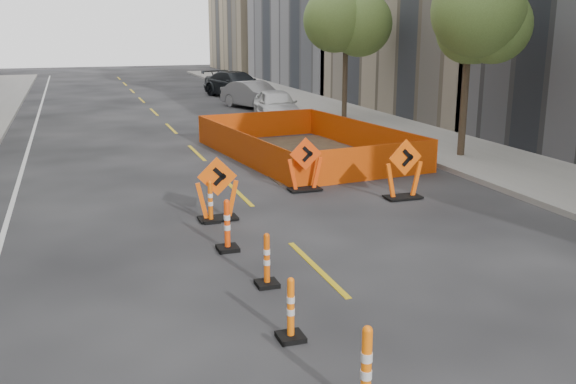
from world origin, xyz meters
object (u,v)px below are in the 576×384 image
object	(u,v)px
parked_car_far	(236,84)
channelizer_3	(291,309)
chevron_sign_left	(217,189)
chevron_sign_right	(404,169)
channelizer_6	(210,202)
channelizer_5	(227,225)
parked_car_mid	(254,95)
channelizer_4	(267,260)
parked_car_near	(276,105)
channelizer_2	(366,370)
chevron_sign_center	(305,164)

from	to	relation	value
parked_car_far	channelizer_3	bearing A→B (deg)	-121.97
chevron_sign_left	chevron_sign_right	size ratio (longest dim) A/B	0.95
chevron_sign_right	channelizer_6	bearing A→B (deg)	-178.30
channelizer_5	channelizer_3	bearing A→B (deg)	-90.39
chevron_sign_left	parked_car_mid	xyz separation A→B (m)	(6.58, 20.16, -0.02)
channelizer_4	parked_car_near	world-z (taller)	parked_car_near
channelizer_3	channelizer_6	size ratio (longest dim) A/B	0.98
channelizer_3	channelizer_5	bearing A→B (deg)	89.61
parked_car_mid	channelizer_2	bearing A→B (deg)	-124.04
channelizer_4	parked_car_mid	world-z (taller)	parked_car_mid
parked_car_mid	channelizer_4	bearing A→B (deg)	-126.10
chevron_sign_left	chevron_sign_center	distance (m)	3.49
chevron_sign_center	channelizer_3	bearing A→B (deg)	-109.08
channelizer_4	parked_car_near	xyz separation A→B (m)	(6.30, 19.24, 0.27)
channelizer_4	channelizer_6	size ratio (longest dim) A/B	0.98
parked_car_near	parked_car_mid	distance (m)	5.09
channelizer_5	parked_car_mid	distance (m)	23.33
channelizer_4	channelizer_6	distance (m)	4.05
parked_car_near	chevron_sign_left	bearing A→B (deg)	-105.65
channelizer_2	channelizer_5	bearing A→B (deg)	91.95
channelizer_5	parked_car_mid	xyz separation A→B (m)	(6.86, 22.30, 0.20)
channelizer_5	channelizer_2	bearing A→B (deg)	-88.05
channelizer_4	chevron_sign_right	bearing A→B (deg)	41.20
channelizer_6	chevron_sign_right	xyz separation A→B (m)	(5.26, 0.44, 0.31)
channelizer_3	chevron_sign_center	bearing A→B (deg)	68.51
parked_car_mid	parked_car_far	xyz separation A→B (m)	(0.52, 6.03, 0.07)
channelizer_4	chevron_sign_left	world-z (taller)	chevron_sign_left
channelizer_3	chevron_sign_right	bearing A→B (deg)	50.45
channelizer_5	parked_car_near	world-z (taller)	parked_car_near
chevron_sign_center	parked_car_far	size ratio (longest dim) A/B	0.27
channelizer_5	chevron_sign_center	world-z (taller)	chevron_sign_center
channelizer_3	chevron_sign_right	world-z (taller)	chevron_sign_right
channelizer_3	parked_car_mid	distance (m)	27.23
channelizer_6	parked_car_mid	distance (m)	21.38
channelizer_2	chevron_sign_center	bearing A→B (deg)	73.71
parked_car_near	channelizer_4	bearing A→B (deg)	-101.27
channelizer_4	chevron_sign_right	size ratio (longest dim) A/B	0.61
chevron_sign_left	channelizer_6	bearing A→B (deg)	-140.31
channelizer_3	channelizer_5	world-z (taller)	channelizer_5
chevron_sign_right	channelizer_5	bearing A→B (deg)	-158.34
channelizer_5	parked_car_far	xyz separation A→B (m)	(7.37, 28.32, 0.27)
channelizer_5	channelizer_6	bearing A→B (deg)	87.63
channelizer_4	channelizer_6	xyz separation A→B (m)	(-0.14, 4.05, 0.01)
chevron_sign_right	parked_car_far	distance (m)	25.94
channelizer_3	parked_car_near	bearing A→B (deg)	72.86
channelizer_2	channelizer_6	bearing A→B (deg)	90.87
parked_car_mid	parked_car_far	size ratio (longest dim) A/B	0.81
channelizer_3	parked_car_mid	xyz separation A→B (m)	(6.88, 26.34, 0.26)
chevron_sign_left	channelizer_4	bearing A→B (deg)	-81.96
channelizer_4	channelizer_5	bearing A→B (deg)	96.33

